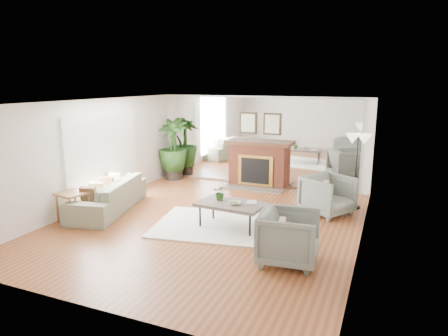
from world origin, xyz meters
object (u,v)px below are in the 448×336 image
at_px(fireplace, 257,163).
at_px(floor_lamp, 358,145).
at_px(coffee_table, 230,205).
at_px(side_table, 73,197).
at_px(armchair_back, 328,195).
at_px(armchair_front, 289,237).
at_px(potted_ficus, 173,147).
at_px(sofa, 108,196).

relative_size(fireplace, floor_lamp, 1.18).
bearing_deg(coffee_table, side_table, -163.80).
xyz_separation_m(armchair_back, armchair_front, (-0.21, -2.73, -0.00)).
xyz_separation_m(side_table, floor_lamp, (5.35, 3.26, 0.95)).
bearing_deg(armchair_front, coffee_table, 47.64).
xyz_separation_m(potted_ficus, floor_lamp, (5.30, -0.86, 0.51)).
bearing_deg(armchair_front, floor_lamp, -17.46).
relative_size(potted_ficus, floor_lamp, 1.05).
bearing_deg(sofa, floor_lamp, 101.03).
distance_m(fireplace, side_table, 5.03).
bearing_deg(side_table, potted_ficus, 89.30).
bearing_deg(armchair_front, potted_ficus, 41.39).
bearing_deg(armchair_back, coffee_table, 165.56).
relative_size(fireplace, armchair_back, 2.15).
distance_m(sofa, potted_ficus, 3.31).
bearing_deg(floor_lamp, sofa, -155.12).
height_order(sofa, armchair_back, armchair_back).
xyz_separation_m(sofa, armchair_front, (4.43, -1.03, 0.07)).
height_order(fireplace, potted_ficus, fireplace).
bearing_deg(coffee_table, armchair_front, -36.80).
bearing_deg(side_table, armchair_back, 27.93).
height_order(fireplace, floor_lamp, fireplace).
bearing_deg(coffee_table, fireplace, 98.99).
distance_m(armchair_front, potted_ficus, 6.29).
relative_size(side_table, floor_lamp, 0.37).
relative_size(coffee_table, armchair_front, 1.45).
bearing_deg(coffee_table, floor_lamp, 47.07).
bearing_deg(potted_ficus, coffee_table, -45.57).
xyz_separation_m(side_table, potted_ficus, (0.05, 4.12, 0.44)).
distance_m(coffee_table, sofa, 2.98).
bearing_deg(armchair_back, potted_ficus, 102.94).
bearing_deg(coffee_table, sofa, -178.92).
distance_m(armchair_back, potted_ficus, 5.06).
distance_m(side_table, potted_ficus, 4.14).
xyz_separation_m(fireplace, armchair_back, (2.19, -1.71, -0.23)).
bearing_deg(floor_lamp, potted_ficus, 170.78).
height_order(fireplace, sofa, fireplace).
distance_m(armchair_front, side_table, 4.63).
height_order(side_table, floor_lamp, floor_lamp).
xyz_separation_m(coffee_table, floor_lamp, (2.17, 2.33, 1.00)).
bearing_deg(armchair_back, fireplace, 82.91).
relative_size(side_table, potted_ficus, 0.36).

